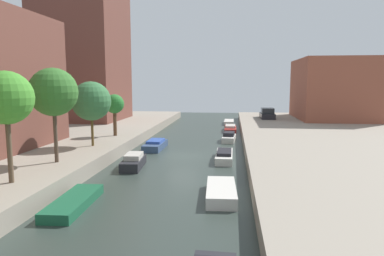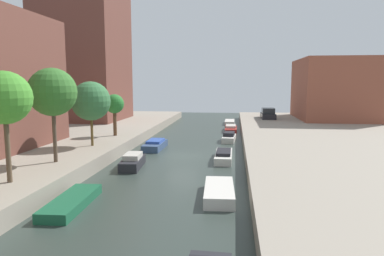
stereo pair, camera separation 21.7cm
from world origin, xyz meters
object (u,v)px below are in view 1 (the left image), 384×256
Objects in this scene: street_tree_1 at (6,98)px; moored_boat_left_1 at (74,202)px; low_block_right at (334,89)px; moored_boat_right_4 at (230,129)px; moored_boat_left_3 at (155,145)px; moored_boat_right_1 at (221,192)px; parked_car at (267,114)px; moored_boat_right_2 at (224,156)px; street_tree_3 at (91,101)px; street_tree_2 at (53,92)px; street_tree_4 at (114,105)px; moored_boat_right_3 at (229,137)px; apartment_tower_far at (82,23)px; moored_boat_right_5 at (229,122)px; moored_boat_left_2 at (133,162)px.

street_tree_1 reaches higher than moored_boat_left_1.
low_block_right is 16.80m from moored_boat_right_4.
moored_boat_left_3 is 14.54m from moored_boat_right_1.
parked_car is at bearing 57.84° from moored_boat_left_3.
moored_boat_left_3 is 7.53m from moored_boat_right_2.
moored_boat_right_2 is at bearing -103.45° from parked_car.
street_tree_3 is 7.37m from moored_boat_left_3.
street_tree_2 is 1.16× the size of street_tree_3.
moored_boat_right_4 is at bearing 75.03° from moored_boat_left_1.
street_tree_3 reaches higher than moored_boat_right_1.
street_tree_4 is at bearing 165.86° from moored_boat_left_3.
moored_boat_right_3 is (10.79, 3.99, -3.56)m from street_tree_4.
street_tree_3 is 1.12× the size of moored_boat_right_4.
moored_boat_right_2 is at bearing 57.98° from moored_boat_left_1.
parked_car reaches higher than moored_boat_left_1.
low_block_right is at bearing 58.39° from moored_boat_left_1.
street_tree_3 is 12.20m from moored_boat_left_1.
apartment_tower_far is at bearing 109.50° from street_tree_2.
parked_car is (15.98, 17.82, -2.33)m from street_tree_4.
apartment_tower_far reaches higher than moored_boat_left_3.
apartment_tower_far is 6.01× the size of moored_boat_right_5.
street_tree_3 is at bearing 90.00° from street_tree_2.
moored_boat_left_1 is 1.09× the size of moored_boat_right_5.
apartment_tower_far is 35.17m from moored_boat_left_1.
moored_boat_left_2 is (0.67, 8.11, 0.19)m from moored_boat_left_1.
moored_boat_right_5 is at bearing 72.29° from moored_boat_left_3.
apartment_tower_far is 4.30× the size of street_tree_2.
street_tree_2 is at bearing 165.20° from moored_boat_right_1.
moored_boat_left_2 is (4.13, -2.76, -4.15)m from street_tree_3.
apartment_tower_far is at bearing 112.28° from moored_boat_left_1.
apartment_tower_far is at bearing 120.63° from moored_boat_left_2.
moored_boat_right_3 is (7.33, 20.30, 0.15)m from moored_boat_left_1.
moored_boat_left_3 is at bearing -48.67° from apartment_tower_far.
apartment_tower_far is 27.96m from parked_car.
moored_boat_right_2 reaches higher than moored_boat_left_1.
moored_boat_right_3 is (0.22, 18.06, 0.09)m from moored_boat_right_1.
parked_car is 8.23m from moored_boat_right_4.
moored_boat_left_2 is at bearing 85.25° from moored_boat_left_1.
apartment_tower_far is 24.38m from moored_boat_right_5.
street_tree_1 is 15.97m from street_tree_4.
moored_boat_right_2 is (10.52, -5.01, -3.61)m from street_tree_4.
street_tree_4 is 5.57m from moored_boat_left_3.
parked_car is (24.83, 4.10, -12.19)m from apartment_tower_far.
street_tree_4 is at bearing -133.46° from moored_boat_right_4.
moored_boat_right_4 is (-5.09, -6.33, -1.30)m from parked_car.
moored_boat_left_1 is 1.01× the size of moored_boat_right_4.
moored_boat_left_3 is at bearing 90.03° from moored_boat_left_2.
street_tree_1 is 29.90m from moored_boat_right_4.
moored_boat_right_1 is 18.06m from moored_boat_right_3.
moored_boat_right_3 reaches higher than moored_boat_right_2.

